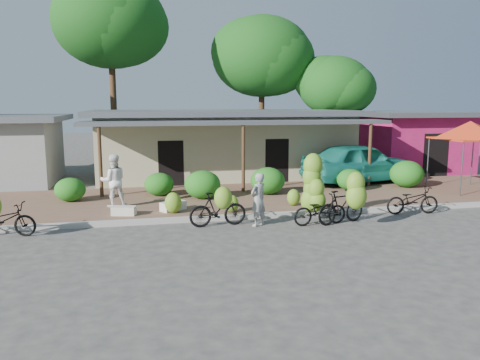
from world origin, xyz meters
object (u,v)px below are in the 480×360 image
at_px(tree_far_center, 107,21).
at_px(tree_near_right, 331,84).
at_px(tree_center_right, 259,55).
at_px(vendor, 258,200).
at_px(bike_center, 316,196).
at_px(sack_near, 173,206).
at_px(teal_van, 359,163).
at_px(bystander, 113,181).
at_px(sack_far, 124,211).
at_px(bike_left, 219,208).
at_px(bike_far_right, 412,200).
at_px(bike_far_left, 1,218).
at_px(red_canopy, 470,130).
at_px(bike_right, 346,202).

bearing_deg(tree_far_center, tree_near_right, -6.58).
distance_m(tree_center_right, vendor, 17.08).
height_order(bike_center, sack_near, bike_center).
xyz_separation_m(tree_near_right, teal_van, (-1.73, -7.61, -3.82)).
xyz_separation_m(bike_center, teal_van, (4.39, 5.94, 0.19)).
bearing_deg(bystander, sack_far, 96.48).
bearing_deg(tree_far_center, bike_center, -65.44).
bearing_deg(bike_left, bike_far_right, -91.99).
height_order(bike_far_left, bike_left, bike_far_left).
bearing_deg(sack_near, tree_near_right, 47.73).
distance_m(sack_far, bystander, 1.59).
relative_size(red_canopy, sack_far, 4.67).
height_order(bike_far_left, sack_near, bike_far_left).
bearing_deg(bike_right, red_canopy, -78.31).
bearing_deg(bike_right, teal_van, -46.01).
distance_m(bike_left, bike_far_right, 6.66).
bearing_deg(tree_near_right, bike_far_left, -139.00).
distance_m(bike_center, sack_far, 6.17).
bearing_deg(bike_far_right, bike_left, 97.55).
height_order(tree_far_center, bike_left, tree_far_center).
bearing_deg(bystander, teal_van, -173.84).
bearing_deg(sack_far, bike_right, -18.91).
distance_m(bike_left, vendor, 1.22).
bearing_deg(tree_far_center, red_canopy, -38.09).
distance_m(tree_near_right, bike_far_left, 20.65).
relative_size(tree_center_right, bike_far_right, 4.88).
distance_m(tree_far_center, sack_near, 15.44).
distance_m(bike_far_right, sack_near, 8.06).
height_order(tree_near_right, bike_right, tree_near_right).
height_order(red_canopy, bike_far_left, red_canopy).
relative_size(tree_center_right, bike_right, 4.92).
xyz_separation_m(tree_near_right, sack_far, (-11.99, -11.76, -4.59)).
relative_size(sack_far, vendor, 0.46).
distance_m(bike_far_left, bike_far_right, 12.73).
relative_size(bike_far_left, bike_left, 1.06).
bearing_deg(tree_center_right, bike_far_right, -84.40).
bearing_deg(bike_center, sack_far, 67.63).
bearing_deg(bike_far_left, bike_right, -82.81).
relative_size(red_canopy, bike_right, 1.90).
xyz_separation_m(tree_center_right, sack_near, (-6.39, -13.43, -6.40)).
relative_size(tree_near_right, bike_left, 3.65).
bearing_deg(sack_far, bike_far_right, -8.38).
relative_size(sack_near, teal_van, 0.16).
xyz_separation_m(red_canopy, vendor, (-9.83, -3.40, -1.80)).
height_order(sack_near, bystander, bystander).
bearing_deg(vendor, bike_far_left, -35.75).
bearing_deg(bike_center, bike_right, -127.14).
bearing_deg(bike_far_right, bike_center, 101.45).
bearing_deg(bike_left, tree_near_right, -38.76).
distance_m(tree_far_center, bike_left, 17.24).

